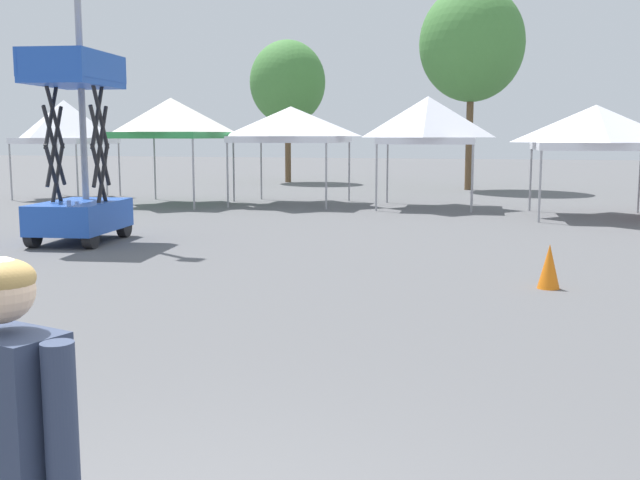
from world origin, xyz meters
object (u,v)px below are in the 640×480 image
canopy_tent_left_of_center (291,125)px  tree_behind_tents_center (288,83)px  light_pole_near_lift (78,15)px  canopy_tent_behind_left (428,120)px  tree_behind_tents_right (472,44)px  canopy_tent_center (65,122)px  canopy_tent_far_right (171,118)px  canopy_tent_behind_center (595,127)px  person_foreground (11,466)px  scissor_lift (79,185)px  traffic_cone_lot_center (549,266)px

canopy_tent_left_of_center → tree_behind_tents_center: bearing=108.2°
light_pole_near_lift → tree_behind_tents_center: (-1.77, 19.82, -0.02)m
canopy_tent_behind_left → tree_behind_tents_right: 8.67m
canopy_tent_center → canopy_tent_far_right: bearing=-13.6°
canopy_tent_behind_left → canopy_tent_center: bearing=179.8°
canopy_tent_center → canopy_tent_far_right: canopy_tent_center is taller
canopy_tent_behind_center → person_foreground: (-3.47, -19.20, -1.37)m
canopy_tent_center → light_pole_near_lift: light_pole_near_lift is taller
person_foreground → scissor_lift: bearing=122.1°
canopy_tent_center → traffic_cone_lot_center: size_ratio=5.27×
canopy_tent_far_right → tree_behind_tents_right: tree_behind_tents_right is taller
canopy_tent_center → tree_behind_tents_center: size_ratio=0.52×
person_foreground → tree_behind_tents_center: 33.36m
light_pole_near_lift → canopy_tent_behind_center: bearing=33.3°
canopy_tent_center → canopy_tent_far_right: size_ratio=1.01×
canopy_tent_far_right → scissor_lift: 8.84m
canopy_tent_far_right → tree_behind_tents_right: (8.69, 9.12, 3.07)m
canopy_tent_behind_left → tree_behind_tents_center: 13.70m
canopy_tent_behind_left → person_foreground: bearing=-86.7°
canopy_tent_left_of_center → person_foreground: canopy_tent_left_of_center is taller
light_pole_near_lift → tree_behind_tents_right: 18.29m
canopy_tent_center → canopy_tent_left_of_center: bearing=-0.7°
light_pole_near_lift → tree_behind_tents_right: light_pole_near_lift is taller
canopy_tent_far_right → tree_behind_tents_center: tree_behind_tents_center is taller
canopy_tent_far_right → tree_behind_tents_center: (0.04, 12.03, 1.91)m
person_foreground → tree_behind_tents_center: (-9.17, 31.87, 3.62)m
canopy_tent_left_of_center → tree_behind_tents_right: size_ratio=0.41×
canopy_tent_behind_left → tree_behind_tents_right: tree_behind_tents_right is taller
canopy_tent_center → traffic_cone_lot_center: 20.08m
canopy_tent_behind_left → traffic_cone_lot_center: bearing=-74.6°
scissor_lift → tree_behind_tents_right: tree_behind_tents_right is taller
canopy_tent_far_right → light_pole_near_lift: size_ratio=0.41×
scissor_lift → traffic_cone_lot_center: 9.57m
scissor_lift → person_foreground: bearing=-57.9°
canopy_tent_far_right → canopy_tent_center: bearing=166.4°
tree_behind_tents_center → traffic_cone_lot_center: bearing=-63.8°
canopy_tent_left_of_center → canopy_tent_behind_left: bearing=0.7°
canopy_tent_behind_left → canopy_tent_behind_center: (4.67, -1.71, -0.25)m
canopy_tent_behind_center → tree_behind_tents_right: (-4.00, 9.76, 3.41)m
canopy_tent_far_right → canopy_tent_behind_left: bearing=7.6°
tree_behind_tents_center → canopy_tent_behind_left: bearing=-54.0°
canopy_tent_far_right → light_pole_near_lift: light_pole_near_lift is taller
canopy_tent_behind_center → tree_behind_tents_center: (-12.64, 12.67, 2.25)m
canopy_tent_behind_center → light_pole_near_lift: 13.21m
scissor_lift → tree_behind_tents_center: (-2.04, 20.48, 3.48)m
tree_behind_tents_right → tree_behind_tents_center: (-8.65, 2.91, -1.16)m
light_pole_near_lift → person_foreground: bearing=-58.4°
tree_behind_tents_right → person_foreground: bearing=-89.0°
canopy_tent_behind_center → tree_behind_tents_center: tree_behind_tents_center is taller
person_foreground → tree_behind_tents_right: 29.35m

